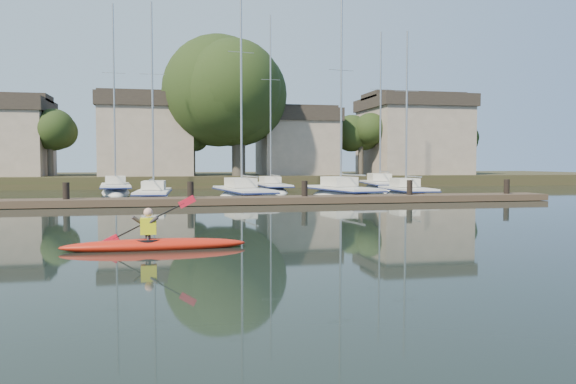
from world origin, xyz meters
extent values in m
plane|color=black|center=(0.00, 0.00, 0.00)|extent=(160.00, 160.00, 0.00)
ellipsoid|color=#AF0F0D|center=(-4.40, -0.74, 0.10)|extent=(4.55, 0.64, 0.34)
cylinder|color=black|center=(-4.55, -0.74, 0.21)|extent=(0.68, 0.68, 0.09)
imported|color=#312B2E|center=(-4.55, -0.74, 0.57)|extent=(0.24, 0.36, 0.99)
cube|color=#C9CA13|center=(-4.55, -0.74, 0.59)|extent=(0.39, 0.29, 0.40)
sphere|color=#DD9F8A|center=(-4.55, -0.74, 0.93)|extent=(0.22, 0.22, 0.22)
cube|color=#4A352A|center=(0.00, 14.00, 0.20)|extent=(34.00, 2.00, 0.35)
cylinder|color=black|center=(-9.00, 14.00, 0.30)|extent=(0.32, 0.32, 1.80)
cylinder|color=black|center=(-3.00, 14.00, 0.30)|extent=(0.32, 0.32, 1.80)
cylinder|color=black|center=(3.00, 14.00, 0.30)|extent=(0.32, 0.32, 1.80)
cylinder|color=black|center=(9.00, 14.00, 0.30)|extent=(0.32, 0.32, 1.80)
cylinder|color=black|center=(15.00, 14.00, 0.30)|extent=(0.32, 0.32, 1.80)
ellipsoid|color=white|center=(-4.98, 18.59, -0.32)|extent=(2.27, 7.81, 1.73)
cube|color=white|center=(-4.98, 18.59, 0.50)|extent=(2.11, 6.42, 0.13)
cube|color=navy|center=(-4.98, 18.59, 0.43)|extent=(2.19, 6.57, 0.07)
cube|color=beige|center=(-4.96, 19.05, 0.84)|extent=(1.37, 2.22, 0.50)
cylinder|color=#9EA0A5|center=(-4.97, 18.82, 6.00)|extent=(0.11, 0.11, 10.91)
cylinder|color=#9EA0A5|center=(-5.04, 17.43, 1.23)|extent=(0.21, 2.94, 0.07)
cylinder|color=#9EA0A5|center=(-4.97, 18.82, 7.31)|extent=(1.45, 0.09, 0.03)
ellipsoid|color=white|center=(0.31, 18.86, -0.36)|extent=(3.44, 9.40, 1.94)
cube|color=white|center=(0.31, 18.86, 0.56)|extent=(3.10, 7.75, 0.14)
cube|color=navy|center=(0.31, 18.86, 0.48)|extent=(3.21, 7.94, 0.08)
cube|color=beige|center=(0.23, 19.41, 0.94)|extent=(1.78, 2.75, 0.56)
cylinder|color=#9EA0A5|center=(0.27, 19.13, 7.25)|extent=(0.12, 0.12, 13.27)
cylinder|color=#9EA0A5|center=(0.51, 17.50, 1.38)|extent=(0.58, 3.47, 0.08)
cylinder|color=#9EA0A5|center=(0.27, 19.13, 8.84)|extent=(1.62, 0.26, 0.03)
ellipsoid|color=white|center=(6.50, 18.40, -0.37)|extent=(3.58, 8.76, 2.02)
cube|color=white|center=(6.50, 18.40, 0.59)|extent=(3.23, 7.23, 0.15)
cube|color=navy|center=(6.50, 18.40, 0.50)|extent=(3.34, 7.42, 0.09)
cube|color=beige|center=(6.42, 18.90, 0.98)|extent=(1.86, 2.59, 0.59)
cylinder|color=#9EA0A5|center=(6.46, 18.65, 6.49)|extent=(0.13, 0.13, 11.71)
cylinder|color=#9EA0A5|center=(6.71, 17.14, 1.44)|extent=(0.61, 3.21, 0.09)
cylinder|color=#9EA0A5|center=(6.46, 18.65, 7.90)|extent=(1.69, 0.31, 0.03)
ellipsoid|color=white|center=(10.60, 17.99, -0.34)|extent=(2.42, 6.95, 1.86)
cube|color=white|center=(10.60, 17.99, 0.54)|extent=(2.26, 5.72, 0.14)
cube|color=navy|center=(10.60, 17.99, 0.46)|extent=(2.34, 5.86, 0.08)
cube|color=beige|center=(10.62, 18.40, 0.90)|extent=(1.47, 1.99, 0.54)
cylinder|color=#9EA0A5|center=(10.61, 18.19, 5.48)|extent=(0.12, 0.12, 9.79)
cylinder|color=#9EA0A5|center=(10.55, 16.96, 1.32)|extent=(0.22, 2.60, 0.08)
cylinder|color=#9EA0A5|center=(10.61, 18.19, 6.66)|extent=(1.57, 0.11, 0.03)
ellipsoid|color=white|center=(-7.87, 27.02, -0.35)|extent=(2.93, 9.09, 1.89)
cube|color=white|center=(-7.87, 27.02, 0.55)|extent=(2.68, 7.48, 0.14)
cube|color=navy|center=(-7.87, 27.02, 0.47)|extent=(2.77, 7.67, 0.08)
cube|color=beige|center=(-7.92, 27.55, 0.91)|extent=(1.62, 2.62, 0.55)
cylinder|color=#9EA0A5|center=(-7.90, 27.29, 7.05)|extent=(0.12, 0.12, 12.91)
cylinder|color=#9EA0A5|center=(-7.74, 25.69, 1.34)|extent=(0.40, 3.39, 0.08)
cylinder|color=#9EA0A5|center=(-7.90, 27.29, 8.60)|extent=(1.58, 0.18, 0.03)
ellipsoid|color=white|center=(3.60, 27.40, -0.32)|extent=(2.04, 9.20, 1.74)
cube|color=white|center=(3.60, 27.40, 0.51)|extent=(1.92, 7.55, 0.13)
cube|color=navy|center=(3.60, 27.40, 0.43)|extent=(2.00, 7.74, 0.07)
cube|color=beige|center=(3.60, 27.95, 0.84)|extent=(1.32, 2.59, 0.51)
cylinder|color=#9EA0A5|center=(3.60, 27.67, 6.98)|extent=(0.11, 0.11, 12.86)
cylinder|color=#9EA0A5|center=(3.62, 26.02, 1.24)|extent=(0.11, 3.49, 0.07)
cylinder|color=#9EA0A5|center=(3.60, 27.67, 8.52)|extent=(1.47, 0.04, 0.03)
ellipsoid|color=white|center=(12.45, 27.27, -0.38)|extent=(3.62, 8.89, 2.05)
cube|color=white|center=(12.45, 27.27, 0.59)|extent=(3.26, 7.34, 0.15)
cube|color=navy|center=(12.45, 27.27, 0.51)|extent=(3.38, 7.52, 0.09)
cube|color=beige|center=(12.53, 27.78, 0.99)|extent=(1.88, 2.63, 0.59)
cylinder|color=#9EA0A5|center=(12.49, 27.53, 6.59)|extent=(0.13, 0.13, 11.88)
cylinder|color=#9EA0A5|center=(12.24, 25.99, 1.46)|extent=(0.61, 3.25, 0.09)
cylinder|color=#9EA0A5|center=(12.49, 27.53, 8.01)|extent=(1.71, 0.31, 0.03)
cube|color=#2D3319|center=(0.00, 44.00, 0.50)|extent=(90.00, 24.00, 1.00)
cube|color=#A18E81|center=(-18.00, 38.00, 3.75)|extent=(7.00, 7.00, 5.50)
cube|color=#322B24|center=(-18.00, 38.00, 7.10)|extent=(7.35, 7.35, 1.20)
cube|color=#A18E81|center=(-6.00, 38.00, 4.00)|extent=(8.00, 8.00, 6.00)
cube|color=#322B24|center=(-6.00, 38.00, 7.60)|extent=(8.40, 8.40, 1.20)
cube|color=#A18E81|center=(8.00, 38.00, 3.50)|extent=(7.00, 7.00, 5.00)
cube|color=#322B24|center=(8.00, 38.00, 6.60)|extent=(7.35, 7.35, 1.20)
cube|color=#A18E81|center=(20.00, 38.00, 4.25)|extent=(9.00, 9.00, 6.50)
cube|color=#322B24|center=(20.00, 38.00, 8.10)|extent=(9.45, 9.45, 1.20)
cylinder|color=#4A443B|center=(2.00, 35.00, 3.50)|extent=(1.20, 1.20, 5.00)
sphere|color=black|center=(2.00, 35.00, 8.50)|extent=(8.50, 8.50, 8.50)
cylinder|color=#4A443B|center=(-14.00, 36.00, 2.50)|extent=(0.48, 0.48, 3.00)
sphere|color=black|center=(-14.00, 36.00, 5.00)|extent=(3.40, 3.40, 3.40)
cylinder|color=#4A443B|center=(-2.00, 35.50, 2.40)|extent=(0.38, 0.38, 2.80)
sphere|color=black|center=(-2.00, 35.50, 4.60)|extent=(2.72, 2.72, 2.72)
cylinder|color=#4A443B|center=(14.00, 36.50, 2.60)|extent=(0.50, 0.50, 3.20)
sphere|color=black|center=(14.00, 36.50, 5.25)|extent=(3.57, 3.57, 3.57)
cylinder|color=#4A443B|center=(24.00, 35.00, 2.30)|extent=(0.41, 0.41, 2.60)
sphere|color=black|center=(24.00, 35.00, 4.45)|extent=(2.89, 2.89, 2.89)
camera|label=1|loc=(-4.00, -15.02, 2.16)|focal=35.00mm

